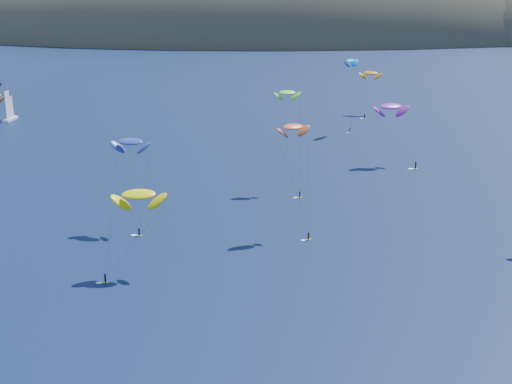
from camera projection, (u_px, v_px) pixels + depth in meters
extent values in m
ellipsoid|color=#3D3526|center=(281.00, 46.00, 614.33)|extent=(600.00, 300.00, 210.00)
ellipsoid|color=#3D3526|center=(101.00, 36.00, 638.10)|extent=(340.00, 240.00, 120.00)
ellipsoid|color=#3D3526|center=(472.00, 44.00, 597.44)|extent=(320.00, 220.00, 156.00)
cube|color=white|center=(10.00, 119.00, 261.60)|extent=(3.35, 8.84, 1.03)
cylinder|color=white|center=(9.00, 103.00, 260.30)|extent=(0.16, 0.16, 12.07)
cube|color=#BFDF18|center=(105.00, 282.00, 128.58)|extent=(1.39, 0.51, 0.08)
cylinder|color=black|center=(105.00, 278.00, 128.32)|extent=(0.32, 0.32, 1.46)
sphere|color=#8C6047|center=(105.00, 274.00, 128.06)|extent=(0.24, 0.24, 0.24)
ellipsoid|color=#E1D306|center=(139.00, 194.00, 129.97)|extent=(9.87, 5.25, 5.31)
cube|color=#BFDF18|center=(300.00, 197.00, 175.33)|extent=(1.36, 0.58, 0.07)
cylinder|color=black|center=(300.00, 194.00, 175.08)|extent=(0.31, 0.31, 1.41)
sphere|color=#8C6047|center=(300.00, 191.00, 174.83)|extent=(0.24, 0.24, 0.24)
ellipsoid|color=#68E02D|center=(287.00, 92.00, 178.04)|extent=(6.78, 3.93, 3.57)
cube|color=#BFDF18|center=(350.00, 132.00, 243.28)|extent=(1.09, 1.18, 0.07)
cylinder|color=black|center=(350.00, 130.00, 243.04)|extent=(0.29, 0.29, 1.33)
sphere|color=#8C6047|center=(350.00, 128.00, 242.81)|extent=(0.22, 0.22, 0.22)
ellipsoid|color=#0076D5|center=(351.00, 60.00, 238.28)|extent=(7.16, 7.53, 3.97)
cube|color=#BFDF18|center=(415.00, 169.00, 200.01)|extent=(1.70, 0.75, 0.09)
cylinder|color=black|center=(416.00, 165.00, 199.69)|extent=(0.39, 0.39, 1.76)
sphere|color=#8C6047|center=(416.00, 162.00, 199.38)|extent=(0.30, 0.30, 0.30)
ellipsoid|color=purple|center=(391.00, 106.00, 201.70)|extent=(10.58, 6.22, 5.55)
cube|color=#BFDF18|center=(308.00, 240.00, 148.59)|extent=(1.40, 0.89, 0.07)
cylinder|color=black|center=(308.00, 236.00, 148.33)|extent=(0.32, 0.32, 1.45)
sphere|color=#8C6047|center=(309.00, 232.00, 148.07)|extent=(0.24, 0.24, 0.24)
ellipsoid|color=#C65028|center=(293.00, 127.00, 147.93)|extent=(7.81, 5.80, 3.95)
cube|color=#BFDF18|center=(139.00, 235.00, 150.80)|extent=(1.46, 0.66, 0.08)
cylinder|color=black|center=(139.00, 232.00, 150.53)|extent=(0.33, 0.33, 1.50)
sphere|color=#8C6047|center=(139.00, 228.00, 150.26)|extent=(0.25, 0.25, 0.25)
ellipsoid|color=navy|center=(130.00, 141.00, 151.65)|extent=(8.87, 5.31, 4.64)
cube|color=#BFDF18|center=(365.00, 119.00, 264.66)|extent=(1.45, 0.63, 0.08)
cylinder|color=black|center=(365.00, 116.00, 264.39)|extent=(0.33, 0.33, 1.50)
sphere|color=#8C6047|center=(365.00, 114.00, 264.12)|extent=(0.25, 0.25, 0.25)
ellipsoid|color=#D37F02|center=(371.00, 73.00, 270.44)|extent=(8.68, 5.08, 4.56)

